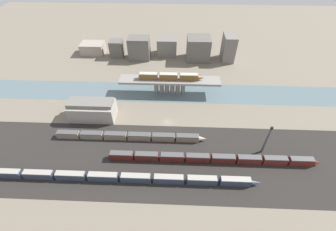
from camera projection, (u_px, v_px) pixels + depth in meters
name	position (u px, v px, depth m)	size (l,w,h in m)	color
ground_plane	(168.00, 122.00, 118.82)	(400.00, 400.00, 0.00)	#756B5B
railbed_yard	(166.00, 159.00, 101.21)	(280.00, 42.00, 0.01)	#282623
river_water	(170.00, 93.00, 137.85)	(320.00, 19.32, 0.01)	slate
bridge	(170.00, 82.00, 132.73)	(59.22, 9.00, 9.72)	gray
train_on_bridge	(171.00, 77.00, 129.95)	(37.82, 3.03, 3.85)	brown
train_yard_near	(123.00, 178.00, 92.21)	(111.40, 2.68, 3.88)	#2D384C
train_yard_mid	(213.00, 159.00, 99.11)	(93.08, 2.86, 4.02)	#5B1E19
train_yard_far	(130.00, 136.00, 109.18)	(73.16, 3.07, 3.52)	gray
warehouse_building	(92.00, 110.00, 118.50)	(23.62, 11.43, 10.75)	#9E998E
signal_tower	(266.00, 140.00, 98.95)	(1.00, 0.98, 16.41)	#4C4C51
city_block_far_left	(93.00, 48.00, 172.88)	(17.21, 11.88, 8.03)	gray
city_block_left	(117.00, 48.00, 168.05)	(9.52, 8.83, 12.13)	#605B56
city_block_center	(139.00, 48.00, 164.29)	(15.26, 11.03, 15.97)	#605B56
city_block_right	(167.00, 46.00, 170.06)	(14.45, 12.14, 12.78)	slate
city_block_far_right	(198.00, 48.00, 163.28)	(16.55, 14.81, 16.54)	#605B56
city_block_tall	(228.00, 48.00, 161.72)	(8.59, 13.46, 18.56)	slate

